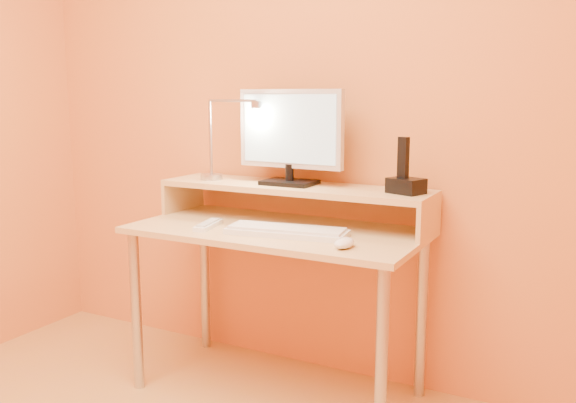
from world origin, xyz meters
The scene contains 25 objects.
wall_back centered at (0.00, 1.50, 1.25)m, with size 3.00×0.04×2.50m, color #D5723C.
desk_leg_fl centered at (-0.55, 0.93, 0.35)m, with size 0.04×0.04×0.69m, color #AFAFB8.
desk_leg_fr centered at (0.55, 0.93, 0.35)m, with size 0.04×0.04×0.69m, color #AFAFB8.
desk_leg_bl centered at (-0.55, 1.43, 0.35)m, with size 0.04×0.04×0.69m, color #AFAFB8.
desk_leg_br centered at (0.55, 1.43, 0.35)m, with size 0.04×0.04×0.69m, color #AFAFB8.
desk_lower centered at (0.00, 1.18, 0.71)m, with size 1.20×0.60×0.03m, color tan.
shelf_riser_left centered at (-0.59, 1.33, 0.79)m, with size 0.02×0.30×0.14m, color tan.
shelf_riser_right centered at (0.59, 1.33, 0.79)m, with size 0.02×0.30×0.14m, color tan.
desk_shelf centered at (0.00, 1.33, 0.87)m, with size 1.20×0.30×0.03m, color tan.
monitor_foot centered at (-0.02, 1.33, 0.89)m, with size 0.22×0.16×0.02m, color black.
monitor_neck centered at (-0.02, 1.33, 0.93)m, with size 0.04×0.04×0.07m, color black.
monitor_panel centered at (-0.02, 1.34, 1.12)m, with size 0.49×0.04×0.33m, color silver.
monitor_back centered at (-0.02, 1.36, 1.12)m, with size 0.44×0.01×0.28m, color black.
monitor_screen centered at (-0.02, 1.32, 1.12)m, with size 0.44×0.00×0.29m, color #A4CBDC.
lamp_base centered at (-0.40, 1.30, 0.89)m, with size 0.10×0.10×0.03m, color #AFAFB8.
lamp_post centered at (-0.40, 1.30, 1.07)m, with size 0.01×0.01×0.33m, color #AFAFB8.
lamp_arm centered at (-0.28, 1.30, 1.24)m, with size 0.01×0.01×0.24m, color #AFAFB8.
lamp_head centered at (-0.16, 1.30, 1.22)m, with size 0.04×0.04×0.03m, color #AFAFB8.
lamp_bulb centered at (-0.16, 1.30, 1.20)m, with size 0.03×0.03×0.00m, color #FFEAC6.
phone_dock centered at (0.50, 1.33, 0.91)m, with size 0.13×0.10×0.06m, color black.
phone_handset centered at (0.48, 1.33, 1.02)m, with size 0.04×0.03×0.16m, color black.
phone_led centered at (0.54, 1.28, 0.91)m, with size 0.01×0.00×0.04m, color #3579FE.
keyboard centered at (0.10, 1.09, 0.73)m, with size 0.48×0.15×0.02m, color white.
mouse centered at (0.37, 1.00, 0.74)m, with size 0.06×0.11×0.04m, color white.
remote_control centered at (-0.26, 1.06, 0.73)m, with size 0.05×0.20×0.02m, color white.
Camera 1 is at (1.19, -0.96, 1.26)m, focal length 38.03 mm.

